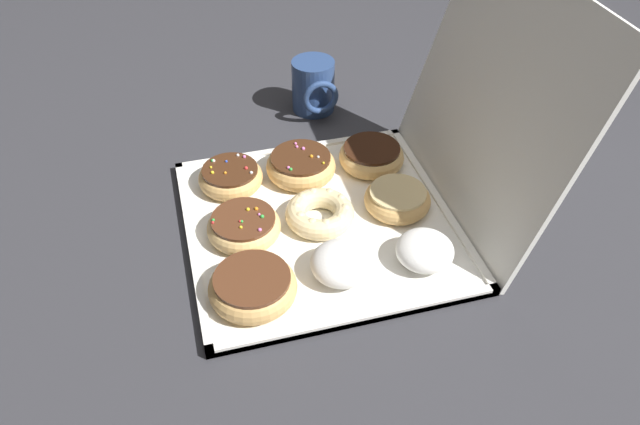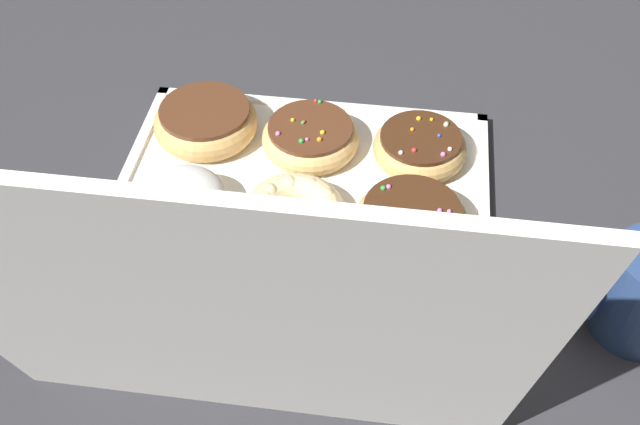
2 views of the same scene
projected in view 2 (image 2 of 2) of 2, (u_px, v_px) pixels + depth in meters
ground_plane at (295, 230)px, 0.82m from camera, size 3.00×3.00×0.00m
donut_box at (295, 227)px, 0.81m from camera, size 0.41×0.41×0.01m
box_lid_open at (226, 333)px, 0.51m from camera, size 0.41×0.11×0.37m
sprinkle_donut_0 at (420, 147)px, 0.87m from camera, size 0.11×0.11×0.04m
sprinkle_donut_1 at (313, 138)px, 0.88m from camera, size 0.11×0.11×0.04m
chocolate_frosted_donut_2 at (206, 121)px, 0.89m from camera, size 0.12×0.12×0.04m
sprinkle_donut_3 at (411, 219)px, 0.79m from camera, size 0.12×0.12×0.04m
cruller_donut_4 at (295, 214)px, 0.80m from camera, size 0.11×0.11×0.03m
powdered_filled_donut_5 at (184, 197)px, 0.80m from camera, size 0.09×0.09×0.05m
chocolate_frosted_donut_6 at (401, 321)px, 0.70m from camera, size 0.11×0.11×0.04m
glazed_ring_donut_7 at (276, 311)px, 0.71m from camera, size 0.11×0.11×0.03m
powdered_filled_donut_8 at (144, 289)px, 0.72m from camera, size 0.08×0.08×0.05m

